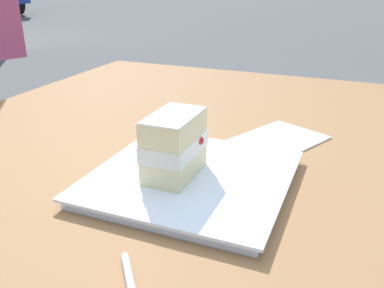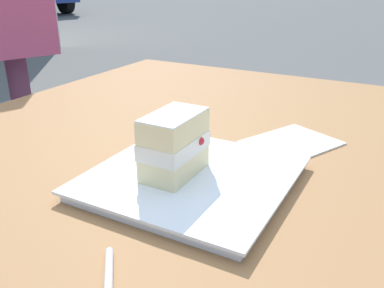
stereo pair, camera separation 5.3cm
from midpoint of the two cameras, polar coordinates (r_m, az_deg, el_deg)
name	(u,v)px [view 1 (the left image)]	position (r m, az deg, el deg)	size (l,w,h in m)	color
patio_table	(191,212)	(0.69, -2.36, -9.45)	(1.19, 1.00, 0.74)	olive
dessert_plate	(192,178)	(0.55, -2.76, -4.80)	(0.25, 0.25, 0.02)	white
cake_slice	(174,145)	(0.53, -5.36, -0.24)	(0.09, 0.07, 0.08)	beige
paper_napkin	(280,139)	(0.71, 9.90, 0.63)	(0.18, 0.16, 0.00)	silver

